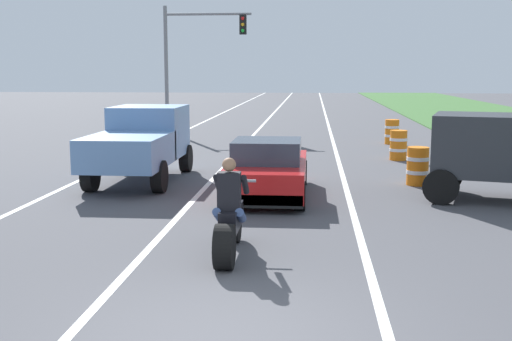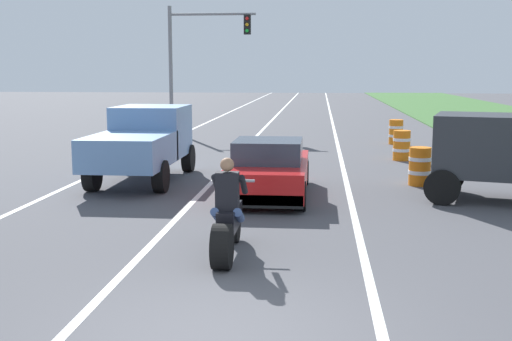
# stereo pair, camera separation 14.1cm
# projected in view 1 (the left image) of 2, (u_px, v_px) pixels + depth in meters

# --- Properties ---
(ground_plane) EXTENTS (160.00, 160.00, 0.00)m
(ground_plane) POSITION_uv_depth(u_px,v_px,m) (227.00, 340.00, 7.17)
(ground_plane) COLOR #4C4C51
(lane_stripe_left_solid) EXTENTS (0.14, 120.00, 0.01)m
(lane_stripe_left_solid) POSITION_uv_depth(u_px,v_px,m) (163.00, 141.00, 27.32)
(lane_stripe_left_solid) COLOR white
(lane_stripe_left_solid) RESTS_ON ground
(lane_stripe_right_solid) EXTENTS (0.14, 120.00, 0.01)m
(lane_stripe_right_solid) POSITION_uv_depth(u_px,v_px,m) (333.00, 143.00, 26.70)
(lane_stripe_right_solid) COLOR white
(lane_stripe_right_solid) RESTS_ON ground
(lane_stripe_centre_dashed) EXTENTS (0.14, 120.00, 0.01)m
(lane_stripe_centre_dashed) POSITION_uv_depth(u_px,v_px,m) (247.00, 142.00, 27.01)
(lane_stripe_centre_dashed) COLOR white
(lane_stripe_centre_dashed) RESTS_ON ground
(motorcycle_with_rider) EXTENTS (0.70, 2.21, 1.62)m
(motorcycle_with_rider) POSITION_uv_depth(u_px,v_px,m) (229.00, 222.00, 10.24)
(motorcycle_with_rider) COLOR black
(motorcycle_with_rider) RESTS_ON ground
(sports_car_red) EXTENTS (1.84, 4.30, 1.37)m
(sports_car_red) POSITION_uv_depth(u_px,v_px,m) (267.00, 170.00, 15.29)
(sports_car_red) COLOR red
(sports_car_red) RESTS_ON ground
(pickup_truck_left_lane_light_blue) EXTENTS (2.02, 4.80, 1.98)m
(pickup_truck_left_lane_light_blue) POSITION_uv_depth(u_px,v_px,m) (141.00, 140.00, 17.32)
(pickup_truck_left_lane_light_blue) COLOR #6B93C6
(pickup_truck_left_lane_light_blue) RESTS_ON ground
(traffic_light_mast_near) EXTENTS (4.21, 0.34, 6.00)m
(traffic_light_mast_near) POSITION_uv_depth(u_px,v_px,m) (192.00, 49.00, 30.69)
(traffic_light_mast_near) COLOR gray
(traffic_light_mast_near) RESTS_ON ground
(construction_barrel_nearest) EXTENTS (0.58, 0.58, 1.00)m
(construction_barrel_nearest) POSITION_uv_depth(u_px,v_px,m) (418.00, 166.00, 16.80)
(construction_barrel_nearest) COLOR orange
(construction_barrel_nearest) RESTS_ON ground
(construction_barrel_mid) EXTENTS (0.58, 0.58, 1.00)m
(construction_barrel_mid) POSITION_uv_depth(u_px,v_px,m) (398.00, 145.00, 21.49)
(construction_barrel_mid) COLOR orange
(construction_barrel_mid) RESTS_ON ground
(construction_barrel_far) EXTENTS (0.58, 0.58, 1.00)m
(construction_barrel_far) POSITION_uv_depth(u_px,v_px,m) (392.00, 132.00, 26.16)
(construction_barrel_far) COLOR orange
(construction_barrel_far) RESTS_ON ground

